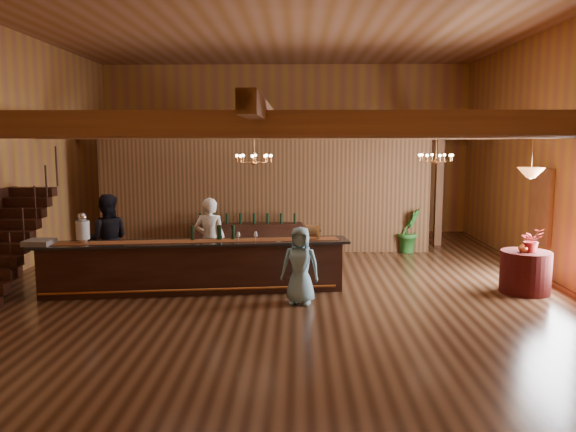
{
  "coord_description": "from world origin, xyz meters",
  "views": [
    {
      "loc": [
        0.44,
        -11.73,
        3.0
      ],
      "look_at": [
        0.22,
        0.33,
        1.4
      ],
      "focal_mm": 35.0,
      "sensor_mm": 36.0,
      "label": 1
    }
  ],
  "objects_px": {
    "backbar_shelf": "(248,239)",
    "tasting_bar": "(194,266)",
    "chandelier_right": "(436,157)",
    "floor_plant": "(410,231)",
    "chandelier_left": "(254,158)",
    "pendant_lamp": "(531,173)",
    "raffle_drum": "(311,231)",
    "round_table": "(525,272)",
    "beverage_dispenser": "(83,229)",
    "bartender": "(210,241)",
    "staff_second": "(107,239)",
    "guest": "(300,265)"
  },
  "relations": [
    {
      "from": "round_table",
      "to": "staff_second",
      "type": "relative_size",
      "value": 0.51
    },
    {
      "from": "floor_plant",
      "to": "staff_second",
      "type": "bearing_deg",
      "value": -153.44
    },
    {
      "from": "backbar_shelf",
      "to": "bartender",
      "type": "bearing_deg",
      "value": -103.28
    },
    {
      "from": "round_table",
      "to": "pendant_lamp",
      "type": "relative_size",
      "value": 1.08
    },
    {
      "from": "backbar_shelf",
      "to": "chandelier_right",
      "type": "relative_size",
      "value": 3.67
    },
    {
      "from": "tasting_bar",
      "to": "chandelier_right",
      "type": "distance_m",
      "value": 6.25
    },
    {
      "from": "guest",
      "to": "round_table",
      "type": "bearing_deg",
      "value": 22.17
    },
    {
      "from": "chandelier_left",
      "to": "pendant_lamp",
      "type": "distance_m",
      "value": 5.75
    },
    {
      "from": "tasting_bar",
      "to": "pendant_lamp",
      "type": "height_order",
      "value": "pendant_lamp"
    },
    {
      "from": "backbar_shelf",
      "to": "round_table",
      "type": "bearing_deg",
      "value": -36.77
    },
    {
      "from": "chandelier_left",
      "to": "guest",
      "type": "relative_size",
      "value": 0.55
    },
    {
      "from": "guest",
      "to": "bartender",
      "type": "bearing_deg",
      "value": 153.39
    },
    {
      "from": "tasting_bar",
      "to": "staff_second",
      "type": "xyz_separation_m",
      "value": [
        -1.96,
        0.64,
        0.43
      ]
    },
    {
      "from": "tasting_bar",
      "to": "staff_second",
      "type": "height_order",
      "value": "staff_second"
    },
    {
      "from": "round_table",
      "to": "bartender",
      "type": "distance_m",
      "value": 6.46
    },
    {
      "from": "chandelier_right",
      "to": "floor_plant",
      "type": "bearing_deg",
      "value": 97.71
    },
    {
      "from": "staff_second",
      "to": "guest",
      "type": "xyz_separation_m",
      "value": [
        4.07,
        -1.41,
        -0.23
      ]
    },
    {
      "from": "pendant_lamp",
      "to": "floor_plant",
      "type": "height_order",
      "value": "pendant_lamp"
    },
    {
      "from": "bartender",
      "to": "floor_plant",
      "type": "relative_size",
      "value": 1.54
    },
    {
      "from": "backbar_shelf",
      "to": "guest",
      "type": "distance_m",
      "value": 4.85
    },
    {
      "from": "backbar_shelf",
      "to": "tasting_bar",
      "type": "bearing_deg",
      "value": -104.55
    },
    {
      "from": "chandelier_right",
      "to": "staff_second",
      "type": "relative_size",
      "value": 0.42
    },
    {
      "from": "pendant_lamp",
      "to": "staff_second",
      "type": "xyz_separation_m",
      "value": [
        -8.57,
        0.56,
        -1.45
      ]
    },
    {
      "from": "raffle_drum",
      "to": "pendant_lamp",
      "type": "bearing_deg",
      "value": -2.4
    },
    {
      "from": "pendant_lamp",
      "to": "bartender",
      "type": "xyz_separation_m",
      "value": [
        -6.41,
        0.66,
        -1.48
      ]
    },
    {
      "from": "chandelier_left",
      "to": "staff_second",
      "type": "height_order",
      "value": "chandelier_left"
    },
    {
      "from": "beverage_dispenser",
      "to": "guest",
      "type": "distance_m",
      "value": 4.31
    },
    {
      "from": "pendant_lamp",
      "to": "bartender",
      "type": "relative_size",
      "value": 0.49
    },
    {
      "from": "chandelier_left",
      "to": "floor_plant",
      "type": "bearing_deg",
      "value": 32.14
    },
    {
      "from": "raffle_drum",
      "to": "pendant_lamp",
      "type": "distance_m",
      "value": 4.44
    },
    {
      "from": "backbar_shelf",
      "to": "bartender",
      "type": "xyz_separation_m",
      "value": [
        -0.51,
        -3.13,
        0.51
      ]
    },
    {
      "from": "beverage_dispenser",
      "to": "chandelier_right",
      "type": "relative_size",
      "value": 0.75
    },
    {
      "from": "beverage_dispenser",
      "to": "bartender",
      "type": "distance_m",
      "value": 2.55
    },
    {
      "from": "chandelier_left",
      "to": "floor_plant",
      "type": "relative_size",
      "value": 0.67
    },
    {
      "from": "raffle_drum",
      "to": "backbar_shelf",
      "type": "height_order",
      "value": "raffle_drum"
    },
    {
      "from": "staff_second",
      "to": "chandelier_right",
      "type": "bearing_deg",
      "value": -179.4
    },
    {
      "from": "raffle_drum",
      "to": "round_table",
      "type": "relative_size",
      "value": 0.35
    },
    {
      "from": "tasting_bar",
      "to": "beverage_dispenser",
      "type": "bearing_deg",
      "value": 178.64
    },
    {
      "from": "bartender",
      "to": "staff_second",
      "type": "bearing_deg",
      "value": 6.25
    },
    {
      "from": "chandelier_right",
      "to": "floor_plant",
      "type": "height_order",
      "value": "chandelier_right"
    },
    {
      "from": "tasting_bar",
      "to": "staff_second",
      "type": "distance_m",
      "value": 2.1
    },
    {
      "from": "backbar_shelf",
      "to": "bartender",
      "type": "distance_m",
      "value": 3.21
    },
    {
      "from": "tasting_bar",
      "to": "round_table",
      "type": "relative_size",
      "value": 6.41
    },
    {
      "from": "tasting_bar",
      "to": "round_table",
      "type": "bearing_deg",
      "value": -6.78
    },
    {
      "from": "raffle_drum",
      "to": "guest",
      "type": "height_order",
      "value": "guest"
    },
    {
      "from": "floor_plant",
      "to": "beverage_dispenser",
      "type": "bearing_deg",
      "value": -148.67
    },
    {
      "from": "raffle_drum",
      "to": "round_table",
      "type": "height_order",
      "value": "raffle_drum"
    },
    {
      "from": "beverage_dispenser",
      "to": "raffle_drum",
      "type": "height_order",
      "value": "beverage_dispenser"
    },
    {
      "from": "pendant_lamp",
      "to": "beverage_dispenser",
      "type": "bearing_deg",
      "value": -177.98
    },
    {
      "from": "staff_second",
      "to": "floor_plant",
      "type": "distance_m",
      "value": 7.9
    }
  ]
}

